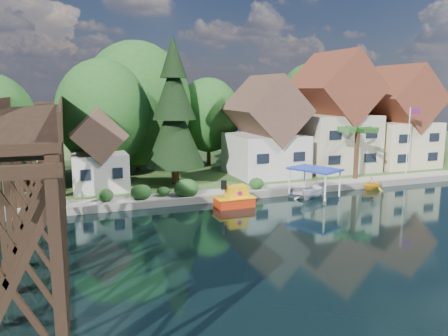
{
  "coord_description": "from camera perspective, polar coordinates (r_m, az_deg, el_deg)",
  "views": [
    {
      "loc": [
        -13.89,
        -27.84,
        9.82
      ],
      "look_at": [
        -1.52,
        6.0,
        3.4
      ],
      "focal_mm": 35.0,
      "sensor_mm": 36.0,
      "label": 1
    }
  ],
  "objects": [
    {
      "name": "ground",
      "position": [
        32.62,
        6.18,
        -7.48
      ],
      "size": [
        140.0,
        140.0,
        0.0
      ],
      "primitive_type": "plane",
      "color": "black",
      "rests_on": "ground"
    },
    {
      "name": "bank",
      "position": [
        64.1,
        -7.35,
        1.43
      ],
      "size": [
        140.0,
        52.0,
        0.5
      ],
      "primitive_type": "cube",
      "color": "#2F4F1F",
      "rests_on": "ground"
    },
    {
      "name": "seawall",
      "position": [
        41.17,
        6.28,
        -3.31
      ],
      "size": [
        60.0,
        0.4,
        0.62
      ],
      "primitive_type": "cube",
      "color": "slate",
      "rests_on": "ground"
    },
    {
      "name": "promenade",
      "position": [
        43.14,
        7.9,
        -2.43
      ],
      "size": [
        50.0,
        2.6,
        0.06
      ],
      "primitive_type": "cube",
      "color": "gray",
      "rests_on": "bank"
    },
    {
      "name": "trestle_bridge",
      "position": [
        33.38,
        -23.53,
        1.56
      ],
      "size": [
        4.12,
        44.18,
        9.3
      ],
      "color": "black",
      "rests_on": "ground"
    },
    {
      "name": "house_left",
      "position": [
        48.78,
        5.39,
        4.55
      ],
      "size": [
        7.64,
        8.64,
        11.02
      ],
      "color": "beige",
      "rests_on": "bank"
    },
    {
      "name": "house_center",
      "position": [
        53.58,
        13.95,
        6.17
      ],
      "size": [
        8.65,
        9.18,
        13.89
      ],
      "color": "#BBB192",
      "rests_on": "bank"
    },
    {
      "name": "house_right",
      "position": [
        58.74,
        21.54,
        5.45
      ],
      "size": [
        8.15,
        8.64,
        12.45
      ],
      "color": "beige",
      "rests_on": "bank"
    },
    {
      "name": "shed",
      "position": [
        42.85,
        -16.03,
        1.67
      ],
      "size": [
        5.09,
        5.4,
        7.85
      ],
      "color": "beige",
      "rests_on": "bank"
    },
    {
      "name": "bg_trees",
      "position": [
        51.36,
        -3.24,
        7.26
      ],
      "size": [
        49.9,
        13.3,
        10.57
      ],
      "color": "#382314",
      "rests_on": "bank"
    },
    {
      "name": "shrubs",
      "position": [
        39.19,
        -5.88,
        -2.61
      ],
      "size": [
        15.76,
        2.47,
        1.7
      ],
      "color": "#1D3F16",
      "rests_on": "bank"
    },
    {
      "name": "conifer",
      "position": [
        43.66,
        -6.51,
        6.99
      ],
      "size": [
        5.91,
        5.91,
        14.54
      ],
      "color": "#382314",
      "rests_on": "bank"
    },
    {
      "name": "palm_tree",
      "position": [
        47.95,
        17.06,
        4.62
      ],
      "size": [
        4.97,
        4.97,
        5.85
      ],
      "color": "#382314",
      "rests_on": "bank"
    },
    {
      "name": "flagpole",
      "position": [
        52.59,
        23.11,
        4.13
      ],
      "size": [
        1.13,
        0.42,
        7.49
      ],
      "color": "white",
      "rests_on": "bank"
    },
    {
      "name": "tugboat",
      "position": [
        37.37,
        1.42,
        -3.99
      ],
      "size": [
        3.39,
        1.92,
        2.42
      ],
      "color": "#B9280C",
      "rests_on": "ground"
    },
    {
      "name": "boat_white_a",
      "position": [
        41.44,
        10.74,
        -3.27
      ],
      "size": [
        4.22,
        3.78,
        0.72
      ],
      "primitive_type": "imported",
      "rotation": [
        0.0,
        0.0,
        1.1
      ],
      "color": "white",
      "rests_on": "ground"
    },
    {
      "name": "boat_canopy",
      "position": [
        41.07,
        11.7,
        -2.22
      ],
      "size": [
        4.56,
        5.21,
        2.8
      ],
      "color": "silver",
      "rests_on": "ground"
    },
    {
      "name": "boat_yellow",
      "position": [
        46.21,
        18.83,
        -1.84
      ],
      "size": [
        2.99,
        2.7,
        1.38
      ],
      "primitive_type": "imported",
      "rotation": [
        0.0,
        0.0,
        1.75
      ],
      "color": "yellow",
      "rests_on": "ground"
    }
  ]
}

